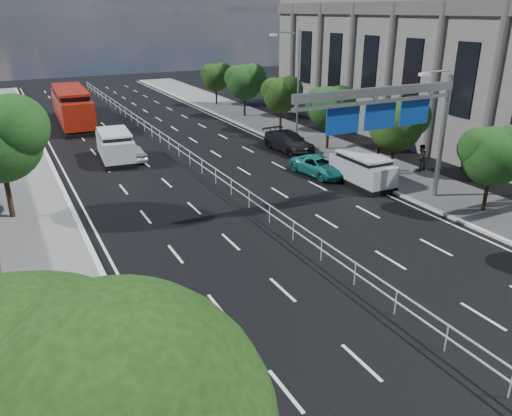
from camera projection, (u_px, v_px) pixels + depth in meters
ground at (426, 338)px, 17.11m from camera, size 160.00×160.00×0.00m
median_fence at (193, 160)px, 35.48m from camera, size 0.05×85.00×1.02m
toilet_sign at (86, 365)px, 11.34m from camera, size 1.62×0.18×4.34m
overhead_gantry at (393, 109)px, 26.20m from camera, size 10.24×0.38×7.45m
streetlight_far at (295, 78)px, 41.12m from camera, size 2.78×2.40×9.00m
civic_hall at (450, 62)px, 43.06m from camera, size 14.40×36.00×14.35m
far_tree_c at (494, 153)px, 26.40m from camera, size 3.52×3.28×4.94m
far_tree_d at (397, 122)px, 32.49m from camera, size 3.85×3.59×5.34m
far_tree_e at (330, 105)px, 38.73m from camera, size 3.63×3.38×5.13m
far_tree_f at (281, 93)px, 44.94m from camera, size 3.52×3.28×5.02m
far_tree_g at (245, 80)px, 51.03m from camera, size 3.96×3.69×5.45m
far_tree_h at (216, 76)px, 57.34m from camera, size 3.41×3.18×4.91m
white_minivan at (115, 146)px, 36.79m from camera, size 2.65×5.31×2.24m
red_bus at (72, 106)px, 48.04m from camera, size 3.27×11.92×3.53m
near_car_silver at (130, 152)px, 37.06m from camera, size 1.95×4.03×1.33m
near_car_dark at (81, 103)px, 55.58m from camera, size 2.22×5.25×1.68m
silver_minivan at (362, 170)px, 31.85m from camera, size 2.05×4.72×1.95m
parked_car_teal at (320, 166)px, 33.76m from camera, size 2.61×4.67×1.24m
parked_car_dark at (289, 142)px, 39.44m from camera, size 2.42×5.37×1.53m
pedestrian_a at (376, 160)px, 33.95m from camera, size 0.63×0.44×1.67m
pedestrian_b at (421, 158)px, 34.08m from camera, size 0.94×0.76×1.84m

